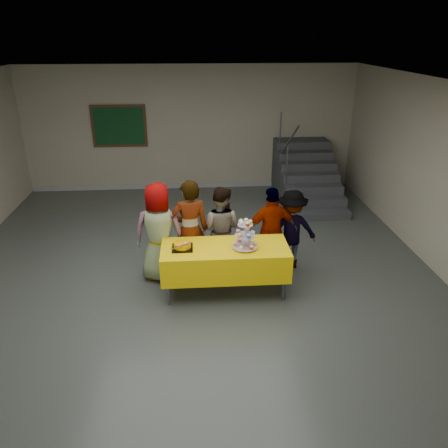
# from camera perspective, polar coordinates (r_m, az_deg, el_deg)

# --- Properties ---
(room_shell) EXTENTS (10.00, 10.04, 3.02)m
(room_shell) POSITION_cam_1_polar(r_m,az_deg,el_deg) (5.90, -4.49, 8.65)
(room_shell) COLOR #4C514C
(room_shell) RESTS_ON ground
(bake_table) EXTENTS (1.88, 0.78, 0.77)m
(bake_table) POSITION_cam_1_polar(r_m,az_deg,el_deg) (6.52, 0.13, -4.68)
(bake_table) COLOR #595960
(bake_table) RESTS_ON ground
(cupcake_stand) EXTENTS (0.38, 0.38, 0.44)m
(cupcake_stand) POSITION_cam_1_polar(r_m,az_deg,el_deg) (6.32, 2.76, -1.64)
(cupcake_stand) COLOR silver
(cupcake_stand) RESTS_ON bake_table
(bear_cake) EXTENTS (0.32, 0.36, 0.12)m
(bear_cake) POSITION_cam_1_polar(r_m,az_deg,el_deg) (6.38, -5.46, -2.72)
(bear_cake) COLOR black
(bear_cake) RESTS_ON bake_table
(schoolchild_a) EXTENTS (0.83, 0.59, 1.60)m
(schoolchild_a) POSITION_cam_1_polar(r_m,az_deg,el_deg) (6.88, -8.47, -1.10)
(schoolchild_a) COLOR slate
(schoolchild_a) RESTS_ON ground
(schoolchild_b) EXTENTS (0.65, 0.48, 1.64)m
(schoolchild_b) POSITION_cam_1_polar(r_m,az_deg,el_deg) (6.86, -4.46, -0.79)
(schoolchild_b) COLOR slate
(schoolchild_b) RESTS_ON ground
(schoolchild_c) EXTENTS (0.86, 0.77, 1.44)m
(schoolchild_c) POSITION_cam_1_polar(r_m,az_deg,el_deg) (7.12, -0.48, -0.64)
(schoolchild_c) COLOR slate
(schoolchild_c) RESTS_ON ground
(schoolchild_d) EXTENTS (0.90, 0.45, 1.47)m
(schoolchild_d) POSITION_cam_1_polar(r_m,az_deg,el_deg) (7.04, 6.26, -0.95)
(schoolchild_d) COLOR slate
(schoolchild_d) RESTS_ON ground
(schoolchild_e) EXTENTS (0.88, 0.52, 1.36)m
(schoolchild_e) POSITION_cam_1_polar(r_m,az_deg,el_deg) (7.28, 8.75, -0.71)
(schoolchild_e) COLOR slate
(schoolchild_e) RESTS_ON ground
(staircase) EXTENTS (1.30, 2.40, 2.04)m
(staircase) POSITION_cam_1_polar(r_m,az_deg,el_deg) (10.65, 10.54, 6.03)
(staircase) COLOR #424447
(staircase) RESTS_ON ground
(noticeboard) EXTENTS (1.30, 0.05, 1.00)m
(noticeboard) POSITION_cam_1_polar(r_m,az_deg,el_deg) (10.98, -13.54, 12.32)
(noticeboard) COLOR #472B16
(noticeboard) RESTS_ON ground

